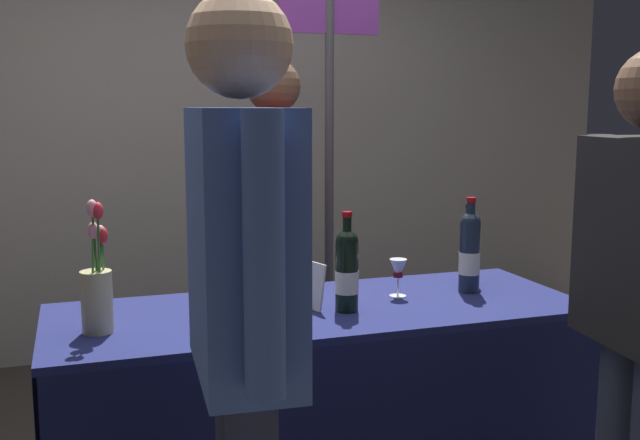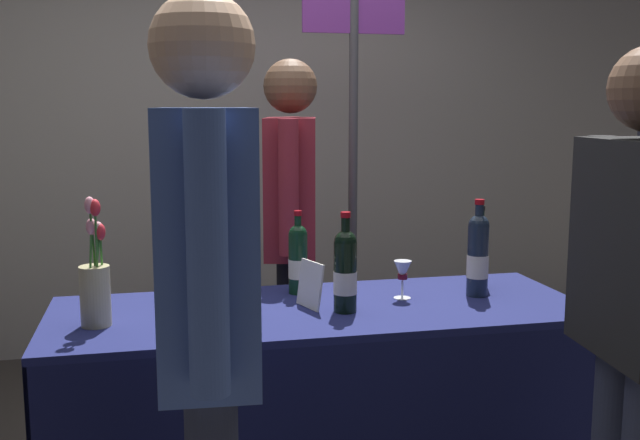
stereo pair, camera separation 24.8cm
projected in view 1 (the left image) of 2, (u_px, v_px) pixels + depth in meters
back_partition at (209, 92)px, 4.37m from camera, size 5.27×0.12×3.08m
tasting_table at (320, 375)px, 2.57m from camera, size 1.81×0.67×0.78m
featured_wine_bottle at (347, 269)px, 2.46m from camera, size 0.08×0.08×0.34m
display_bottle_0 at (293, 259)px, 2.69m from camera, size 0.07×0.07×0.31m
display_bottle_1 at (224, 273)px, 2.37m from camera, size 0.07×0.07×0.34m
display_bottle_2 at (468, 251)px, 2.84m from camera, size 0.07×0.07×0.31m
display_bottle_3 at (470, 251)px, 2.71m from camera, size 0.08×0.08×0.35m
display_bottle_4 at (222, 264)px, 2.51m from camera, size 0.07×0.07×0.36m
wine_glass_near_vendor at (398, 271)px, 2.66m from camera, size 0.06×0.06×0.14m
flower_vase at (97, 289)px, 2.22m from camera, size 0.09×0.09×0.41m
brochure_stand at (310, 285)px, 2.51m from camera, size 0.07×0.14×0.16m
vendor_presenter at (275, 216)px, 3.17m from camera, size 0.29×0.58×1.65m
taster_foreground_right at (243, 296)px, 1.67m from camera, size 0.24×0.62×1.70m
booth_signpost at (329, 146)px, 3.59m from camera, size 0.50×0.04×2.03m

